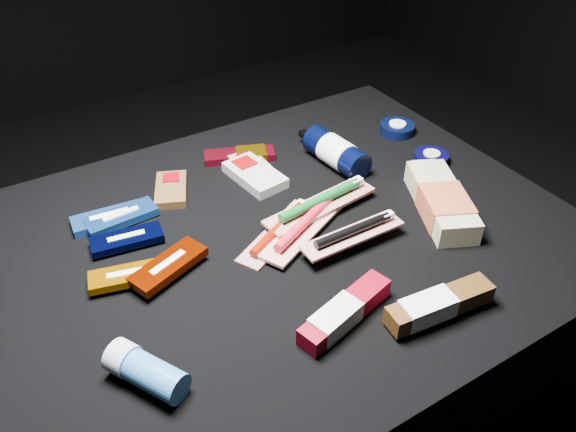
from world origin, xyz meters
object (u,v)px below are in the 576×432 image
lotion_bottle (336,152)px  deodorant_stick (145,371)px  bodywash_bottle (442,202)px  toothpaste_carton_red (342,314)px

lotion_bottle → deodorant_stick: lotion_bottle is taller
bodywash_bottle → toothpaste_carton_red: 0.33m
bodywash_bottle → deodorant_stick: bearing=-147.9°
deodorant_stick → toothpaste_carton_red: bearing=-38.7°
lotion_bottle → deodorant_stick: bearing=-155.0°
lotion_bottle → bodywash_bottle: size_ratio=0.85×
lotion_bottle → bodywash_bottle: bearing=-78.1°
deodorant_stick → toothpaste_carton_red: deodorant_stick is taller
lotion_bottle → toothpaste_carton_red: (-0.23, -0.35, -0.01)m
lotion_bottle → toothpaste_carton_red: 0.42m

